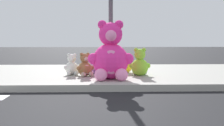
{
  "coord_description": "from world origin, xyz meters",
  "views": [
    {
      "loc": [
        0.81,
        -2.87,
        1.14
      ],
      "look_at": [
        1.01,
        3.6,
        0.55
      ],
      "focal_mm": 46.03,
      "sensor_mm": 36.0,
      "label": 1
    }
  ],
  "objects_px": {
    "plush_white": "(72,66)",
    "plush_red": "(106,63)",
    "plush_lavender": "(93,66)",
    "plush_brown": "(85,67)",
    "plush_lime": "(140,64)",
    "plush_yellow": "(126,66)",
    "plush_pink_large": "(111,56)",
    "sign_pole": "(111,9)"
  },
  "relations": [
    {
      "from": "plush_pink_large",
      "to": "sign_pole",
      "type": "bearing_deg",
      "value": 88.23
    },
    {
      "from": "plush_pink_large",
      "to": "plush_red",
      "type": "xyz_separation_m",
      "value": [
        -0.08,
        1.35,
        -0.29
      ]
    },
    {
      "from": "plush_white",
      "to": "plush_red",
      "type": "xyz_separation_m",
      "value": [
        0.91,
        0.53,
        0.03
      ]
    },
    {
      "from": "plush_yellow",
      "to": "plush_red",
      "type": "bearing_deg",
      "value": 169.62
    },
    {
      "from": "plush_lime",
      "to": "plush_red",
      "type": "height_order",
      "value": "plush_lime"
    },
    {
      "from": "sign_pole",
      "to": "plush_white",
      "type": "distance_m",
      "value": 1.8
    },
    {
      "from": "sign_pole",
      "to": "plush_pink_large",
      "type": "height_order",
      "value": "sign_pole"
    },
    {
      "from": "plush_white",
      "to": "plush_red",
      "type": "distance_m",
      "value": 1.05
    },
    {
      "from": "plush_brown",
      "to": "plush_yellow",
      "type": "bearing_deg",
      "value": 32.92
    },
    {
      "from": "sign_pole",
      "to": "plush_brown",
      "type": "relative_size",
      "value": 5.36
    },
    {
      "from": "plush_lavender",
      "to": "sign_pole",
      "type": "bearing_deg",
      "value": -42.51
    },
    {
      "from": "sign_pole",
      "to": "plush_red",
      "type": "height_order",
      "value": "sign_pole"
    },
    {
      "from": "plush_pink_large",
      "to": "plush_lime",
      "type": "distance_m",
      "value": 1.02
    },
    {
      "from": "plush_pink_large",
      "to": "plush_lime",
      "type": "relative_size",
      "value": 1.94
    },
    {
      "from": "plush_red",
      "to": "plush_brown",
      "type": "distance_m",
      "value": 0.98
    },
    {
      "from": "plush_yellow",
      "to": "plush_brown",
      "type": "height_order",
      "value": "plush_brown"
    },
    {
      "from": "plush_yellow",
      "to": "plush_red",
      "type": "distance_m",
      "value": 0.57
    },
    {
      "from": "plush_white",
      "to": "plush_lavender",
      "type": "relative_size",
      "value": 1.12
    },
    {
      "from": "plush_lime",
      "to": "plush_lavender",
      "type": "bearing_deg",
      "value": 161.97
    },
    {
      "from": "plush_yellow",
      "to": "plush_lime",
      "type": "bearing_deg",
      "value": -64.62
    },
    {
      "from": "plush_lime",
      "to": "plush_red",
      "type": "xyz_separation_m",
      "value": [
        -0.85,
        0.72,
        -0.03
      ]
    },
    {
      "from": "plush_white",
      "to": "plush_lime",
      "type": "xyz_separation_m",
      "value": [
        1.76,
        -0.19,
        0.06
      ]
    },
    {
      "from": "plush_yellow",
      "to": "plush_red",
      "type": "height_order",
      "value": "plush_red"
    },
    {
      "from": "plush_white",
      "to": "plush_lavender",
      "type": "bearing_deg",
      "value": 20.65
    },
    {
      "from": "plush_pink_large",
      "to": "plush_white",
      "type": "height_order",
      "value": "plush_pink_large"
    },
    {
      "from": "plush_pink_large",
      "to": "plush_lavender",
      "type": "bearing_deg",
      "value": 113.97
    },
    {
      "from": "plush_lavender",
      "to": "plush_yellow",
      "type": "bearing_deg",
      "value": 13.46
    },
    {
      "from": "plush_lime",
      "to": "sign_pole",
      "type": "bearing_deg",
      "value": -177.15
    },
    {
      "from": "plush_lavender",
      "to": "plush_pink_large",
      "type": "bearing_deg",
      "value": -66.03
    },
    {
      "from": "plush_red",
      "to": "plush_lavender",
      "type": "bearing_deg",
      "value": -139.09
    },
    {
      "from": "plush_white",
      "to": "plush_brown",
      "type": "relative_size",
      "value": 0.94
    },
    {
      "from": "plush_pink_large",
      "to": "plush_lavender",
      "type": "distance_m",
      "value": 1.17
    },
    {
      "from": "plush_red",
      "to": "plush_brown",
      "type": "xyz_separation_m",
      "value": [
        -0.55,
        -0.81,
        -0.02
      ]
    },
    {
      "from": "plush_white",
      "to": "plush_lavender",
      "type": "height_order",
      "value": "plush_white"
    },
    {
      "from": "plush_brown",
      "to": "plush_lime",
      "type": "bearing_deg",
      "value": 3.87
    },
    {
      "from": "sign_pole",
      "to": "plush_yellow",
      "type": "distance_m",
      "value": 1.71
    },
    {
      "from": "sign_pole",
      "to": "plush_yellow",
      "type": "height_order",
      "value": "sign_pole"
    },
    {
      "from": "plush_lavender",
      "to": "plush_brown",
      "type": "relative_size",
      "value": 0.85
    },
    {
      "from": "sign_pole",
      "to": "plush_lavender",
      "type": "bearing_deg",
      "value": 137.49
    },
    {
      "from": "sign_pole",
      "to": "plush_brown",
      "type": "height_order",
      "value": "sign_pole"
    },
    {
      "from": "plush_yellow",
      "to": "plush_brown",
      "type": "bearing_deg",
      "value": -147.08
    },
    {
      "from": "plush_lime",
      "to": "plush_red",
      "type": "bearing_deg",
      "value": 139.63
    }
  ]
}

